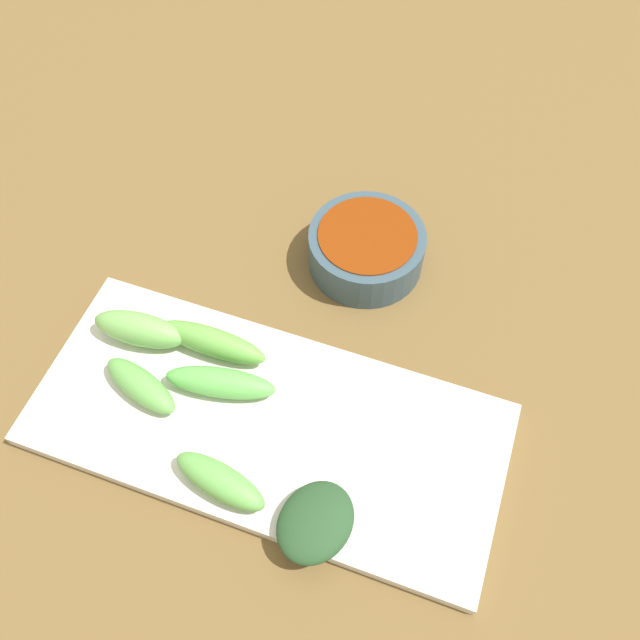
% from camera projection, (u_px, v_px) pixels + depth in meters
% --- Properties ---
extents(tabletop, '(2.10, 2.10, 0.02)m').
position_uv_depth(tabletop, '(306.00, 363.00, 0.57)').
color(tabletop, brown).
rests_on(tabletop, ground).
extents(sauce_bowl, '(0.10, 0.10, 0.04)m').
position_uv_depth(sauce_bowl, '(366.00, 247.00, 0.60)').
color(sauce_bowl, '#354C59').
rests_on(sauce_bowl, tabletop).
extents(serving_plate, '(0.16, 0.37, 0.01)m').
position_uv_depth(serving_plate, '(267.00, 425.00, 0.53)').
color(serving_plate, silver).
rests_on(serving_plate, tabletop).
extents(broccoli_stalk_0, '(0.04, 0.09, 0.02)m').
position_uv_depth(broccoli_stalk_0, '(220.00, 383.00, 0.53)').
color(broccoli_stalk_0, '#5FB850').
rests_on(broccoli_stalk_0, serving_plate).
extents(broccoli_stalk_1, '(0.03, 0.08, 0.03)m').
position_uv_depth(broccoli_stalk_1, '(139.00, 329.00, 0.55)').
color(broccoli_stalk_1, '#74B659').
rests_on(broccoli_stalk_1, serving_plate).
extents(broccoli_stalk_2, '(0.05, 0.08, 0.02)m').
position_uv_depth(broccoli_stalk_2, '(141.00, 385.00, 0.53)').
color(broccoli_stalk_2, '#62A84D').
rests_on(broccoli_stalk_2, serving_plate).
extents(broccoli_stalk_3, '(0.02, 0.09, 0.03)m').
position_uv_depth(broccoli_stalk_3, '(212.00, 342.00, 0.55)').
color(broccoli_stalk_3, '#68AE48').
rests_on(broccoli_stalk_3, serving_plate).
extents(broccoli_leafy_4, '(0.07, 0.06, 0.02)m').
position_uv_depth(broccoli_leafy_4, '(315.00, 522.00, 0.47)').
color(broccoli_leafy_4, '#244726').
rests_on(broccoli_leafy_4, serving_plate).
extents(broccoli_stalk_5, '(0.04, 0.08, 0.02)m').
position_uv_depth(broccoli_stalk_5, '(220.00, 481.00, 0.49)').
color(broccoli_stalk_5, '#62AA4E').
rests_on(broccoli_stalk_5, serving_plate).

